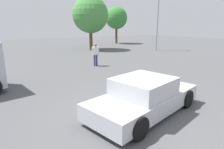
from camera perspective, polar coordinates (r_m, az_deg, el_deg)
name	(u,v)px	position (r m, az deg, el deg)	size (l,w,h in m)	color
ground_plane	(136,115)	(6.49, 7.16, -11.98)	(80.00, 80.00, 0.00)	#515154
sedan_foreground	(144,97)	(6.50, 9.63, -6.58)	(4.52, 2.60, 1.23)	#B7BABF
pedestrian	(95,53)	(13.92, -4.96, 6.48)	(0.57, 0.25, 1.62)	navy
light_post_mid	(158,12)	(23.56, 13.56, 17.61)	(0.44, 0.44, 6.38)	gray
tree_back_center	(90,15)	(23.58, -6.49, 17.22)	(4.22, 4.22, 6.18)	brown
tree_back_right	(116,18)	(31.73, 1.33, 16.45)	(3.47, 3.47, 5.75)	brown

